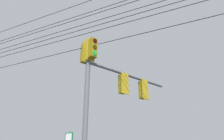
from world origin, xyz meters
name	(u,v)px	position (x,y,z in m)	size (l,w,h in m)	color
signal_mast_assembly	(107,88)	(-0.58, -0.59, 5.09)	(1.64, 5.04, 7.11)	slate
overhead_wire_span	(76,26)	(-0.12, 0.88, 8.15)	(14.81, 10.37, 3.30)	black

